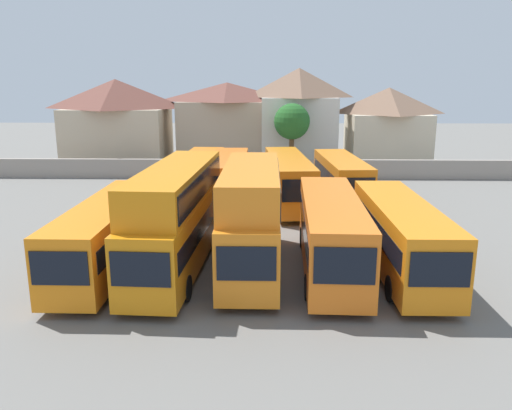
# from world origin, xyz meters

# --- Properties ---
(ground) EXTENTS (140.00, 140.00, 0.00)m
(ground) POSITION_xyz_m (0.00, 18.00, 0.00)
(ground) COLOR slate
(depot_boundary_wall) EXTENTS (56.00, 0.50, 1.80)m
(depot_boundary_wall) POSITION_xyz_m (0.00, 23.87, 0.90)
(depot_boundary_wall) COLOR gray
(depot_boundary_wall) RESTS_ON ground
(bus_1) EXTENTS (2.64, 11.45, 3.29)m
(bus_1) POSITION_xyz_m (-7.05, 0.19, 1.88)
(bus_1) COLOR orange
(bus_1) RESTS_ON ground
(bus_2) EXTENTS (3.17, 11.93, 4.98)m
(bus_2) POSITION_xyz_m (-3.73, 0.36, 2.81)
(bus_2) COLOR orange
(bus_2) RESTS_ON ground
(bus_3) EXTENTS (2.70, 10.22, 5.04)m
(bus_3) POSITION_xyz_m (-0.16, 0.20, 2.83)
(bus_3) COLOR orange
(bus_3) RESTS_ON ground
(bus_4) EXTENTS (2.98, 11.34, 3.53)m
(bus_4) POSITION_xyz_m (3.63, 0.18, 2.01)
(bus_4) COLOR orange
(bus_4) RESTS_ON ground
(bus_5) EXTENTS (2.66, 11.21, 3.35)m
(bus_5) POSITION_xyz_m (6.91, 0.15, 1.92)
(bus_5) COLOR orange
(bus_5) RESTS_ON ground
(bus_6) EXTENTS (2.98, 10.54, 3.55)m
(bus_6) POSITION_xyz_m (-4.50, 13.92, 2.02)
(bus_6) COLOR orange
(bus_6) RESTS_ON ground
(bus_7) EXTENTS (2.69, 10.25, 3.55)m
(bus_7) POSITION_xyz_m (-2.24, 13.59, 2.02)
(bus_7) COLOR orange
(bus_7) RESTS_ON ground
(bus_8) EXTENTS (3.43, 12.08, 3.52)m
(bus_8) POSITION_xyz_m (2.14, 13.60, 2.01)
(bus_8) COLOR orange
(bus_8) RESTS_ON ground
(bus_9) EXTENTS (3.12, 10.40, 3.43)m
(bus_9) POSITION_xyz_m (6.04, 13.88, 1.96)
(bus_9) COLOR orange
(bus_9) RESTS_ON ground
(house_terrace_left) EXTENTS (10.75, 7.84, 9.09)m
(house_terrace_left) POSITION_xyz_m (-15.19, 30.63, 4.64)
(house_terrace_left) COLOR #C6B293
(house_terrace_left) RESTS_ON ground
(house_terrace_centre) EXTENTS (10.65, 6.43, 8.74)m
(house_terrace_centre) POSITION_xyz_m (-3.66, 31.55, 4.45)
(house_terrace_centre) COLOR tan
(house_terrace_centre) RESTS_ON ground
(house_terrace_right) EXTENTS (8.08, 6.68, 10.21)m
(house_terrace_right) POSITION_xyz_m (3.86, 31.26, 5.21)
(house_terrace_right) COLOR silver
(house_terrace_right) RESTS_ON ground
(house_terrace_far_right) EXTENTS (8.43, 7.27, 8.24)m
(house_terrace_far_right) POSITION_xyz_m (13.19, 31.11, 4.21)
(house_terrace_far_right) COLOR beige
(house_terrace_far_right) RESTS_ON ground
(tree_left_of_lot) EXTENTS (3.46, 3.46, 6.84)m
(tree_left_of_lot) POSITION_xyz_m (2.95, 26.37, 5.04)
(tree_left_of_lot) COLOR brown
(tree_left_of_lot) RESTS_ON ground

